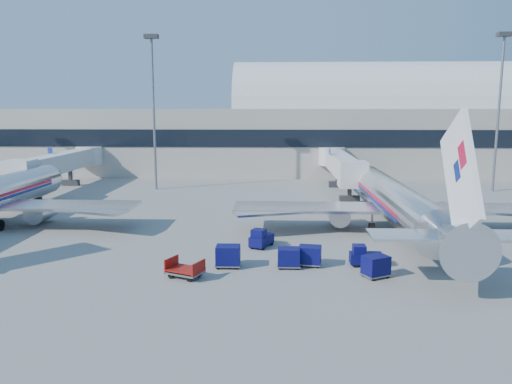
{
  "coord_description": "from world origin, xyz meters",
  "views": [
    {
      "loc": [
        -1.87,
        -43.81,
        11.95
      ],
      "look_at": [
        -3.9,
        6.0,
        3.65
      ],
      "focal_mm": 35.0,
      "sensor_mm": 36.0,
      "label": 1
    }
  ],
  "objects_px": {
    "cart_train_b": "(289,257)",
    "cart_open_red": "(186,271)",
    "jetbridge_near": "(340,164)",
    "jetbridge_mid": "(63,162)",
    "tug_left": "(261,238)",
    "cart_train_a": "(310,255)",
    "mast_east": "(500,89)",
    "cart_train_c": "(228,256)",
    "barrier_near": "(490,235)",
    "tug_right": "(470,249)",
    "cart_solo_near": "(376,266)",
    "mast_west": "(153,90)",
    "tug_lead": "(365,256)",
    "airliner_main": "(398,203)"
  },
  "relations": [
    {
      "from": "cart_solo_near",
      "to": "mast_east",
      "type": "bearing_deg",
      "value": 29.76
    },
    {
      "from": "jetbridge_near",
      "to": "cart_train_c",
      "type": "xyz_separation_m",
      "value": [
        -13.09,
        -38.02,
        -3.03
      ]
    },
    {
      "from": "mast_east",
      "to": "barrier_near",
      "type": "relative_size",
      "value": 7.53
    },
    {
      "from": "jetbridge_near",
      "to": "jetbridge_mid",
      "type": "bearing_deg",
      "value": 180.0
    },
    {
      "from": "mast_east",
      "to": "tug_lead",
      "type": "bearing_deg",
      "value": -124.5
    },
    {
      "from": "tug_lead",
      "to": "tug_left",
      "type": "bearing_deg",
      "value": 149.32
    },
    {
      "from": "mast_east",
      "to": "jetbridge_mid",
      "type": "bearing_deg",
      "value": 179.28
    },
    {
      "from": "mast_east",
      "to": "cart_train_b",
      "type": "height_order",
      "value": "mast_east"
    },
    {
      "from": "tug_right",
      "to": "cart_solo_near",
      "type": "relative_size",
      "value": 1.01
    },
    {
      "from": "mast_west",
      "to": "cart_train_b",
      "type": "height_order",
      "value": "mast_west"
    },
    {
      "from": "mast_east",
      "to": "tug_right",
      "type": "height_order",
      "value": "mast_east"
    },
    {
      "from": "tug_left",
      "to": "cart_train_b",
      "type": "relative_size",
      "value": 1.65
    },
    {
      "from": "mast_west",
      "to": "barrier_near",
      "type": "xyz_separation_m",
      "value": [
        38.0,
        -28.0,
        -14.34
      ]
    },
    {
      "from": "barrier_near",
      "to": "jetbridge_near",
      "type": "bearing_deg",
      "value": 109.85
    },
    {
      "from": "airliner_main",
      "to": "cart_train_b",
      "type": "relative_size",
      "value": 21.24
    },
    {
      "from": "mast_west",
      "to": "tug_right",
      "type": "distance_m",
      "value": 49.95
    },
    {
      "from": "tug_right",
      "to": "cart_train_b",
      "type": "height_order",
      "value": "cart_train_b"
    },
    {
      "from": "cart_train_b",
      "to": "cart_solo_near",
      "type": "height_order",
      "value": "cart_solo_near"
    },
    {
      "from": "tug_right",
      "to": "cart_train_b",
      "type": "xyz_separation_m",
      "value": [
        -14.96,
        -3.53,
        0.21
      ]
    },
    {
      "from": "mast_east",
      "to": "cart_train_a",
      "type": "relative_size",
      "value": 11.5
    },
    {
      "from": "barrier_near",
      "to": "cart_solo_near",
      "type": "bearing_deg",
      "value": -138.83
    },
    {
      "from": "cart_train_c",
      "to": "cart_solo_near",
      "type": "bearing_deg",
      "value": -10.07
    },
    {
      "from": "barrier_near",
      "to": "cart_train_c",
      "type": "height_order",
      "value": "cart_train_c"
    },
    {
      "from": "jetbridge_mid",
      "to": "cart_solo_near",
      "type": "xyz_separation_m",
      "value": [
        39.73,
        -39.89,
        -3.08
      ]
    },
    {
      "from": "jetbridge_near",
      "to": "cart_train_a",
      "type": "bearing_deg",
      "value": -100.34
    },
    {
      "from": "tug_left",
      "to": "cart_train_c",
      "type": "height_order",
      "value": "tug_left"
    },
    {
      "from": "jetbridge_mid",
      "to": "barrier_near",
      "type": "bearing_deg",
      "value": -28.8
    },
    {
      "from": "tug_left",
      "to": "cart_solo_near",
      "type": "xyz_separation_m",
      "value": [
        8.5,
        -7.63,
        0.08
      ]
    },
    {
      "from": "mast_east",
      "to": "tug_lead",
      "type": "relative_size",
      "value": 9.1
    },
    {
      "from": "mast_east",
      "to": "tug_left",
      "type": "bearing_deg",
      "value": -136.52
    },
    {
      "from": "cart_solo_near",
      "to": "tug_right",
      "type": "bearing_deg",
      "value": 3.86
    },
    {
      "from": "cart_train_b",
      "to": "cart_open_red",
      "type": "bearing_deg",
      "value": -161.91
    },
    {
      "from": "tug_lead",
      "to": "airliner_main",
      "type": "bearing_deg",
      "value": 65.68
    },
    {
      "from": "mast_west",
      "to": "tug_left",
      "type": "xyz_separation_m",
      "value": [
        16.83,
        -31.45,
        -14.02
      ]
    },
    {
      "from": "jetbridge_mid",
      "to": "cart_solo_near",
      "type": "relative_size",
      "value": 12.31
    },
    {
      "from": "cart_train_b",
      "to": "tug_lead",
      "type": "bearing_deg",
      "value": 7.15
    },
    {
      "from": "tug_left",
      "to": "cart_train_a",
      "type": "xyz_separation_m",
      "value": [
        3.95,
        -5.16,
        0.06
      ]
    },
    {
      "from": "jetbridge_near",
      "to": "cart_open_red",
      "type": "height_order",
      "value": "jetbridge_near"
    },
    {
      "from": "cart_train_a",
      "to": "tug_left",
      "type": "bearing_deg",
      "value": 136.88
    },
    {
      "from": "tug_right",
      "to": "tug_left",
      "type": "bearing_deg",
      "value": -150.87
    },
    {
      "from": "tug_left",
      "to": "mast_east",
      "type": "bearing_deg",
      "value": -22.41
    },
    {
      "from": "cart_open_red",
      "to": "cart_train_c",
      "type": "bearing_deg",
      "value": 65.28
    },
    {
      "from": "tug_lead",
      "to": "cart_train_c",
      "type": "xyz_separation_m",
      "value": [
        -10.49,
        -0.84,
        0.16
      ]
    },
    {
      "from": "tug_right",
      "to": "cart_open_red",
      "type": "relative_size",
      "value": 0.77
    },
    {
      "from": "barrier_near",
      "to": "cart_train_c",
      "type": "bearing_deg",
      "value": -158.59
    },
    {
      "from": "mast_east",
      "to": "cart_train_a",
      "type": "bearing_deg",
      "value": -128.6
    },
    {
      "from": "tug_left",
      "to": "cart_train_a",
      "type": "relative_size",
      "value": 1.47
    },
    {
      "from": "mast_west",
      "to": "tug_right",
      "type": "bearing_deg",
      "value": -44.62
    },
    {
      "from": "mast_east",
      "to": "cart_train_c",
      "type": "distance_m",
      "value": 53.27
    },
    {
      "from": "cart_train_b",
      "to": "cart_solo_near",
      "type": "relative_size",
      "value": 0.79
    }
  ]
}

